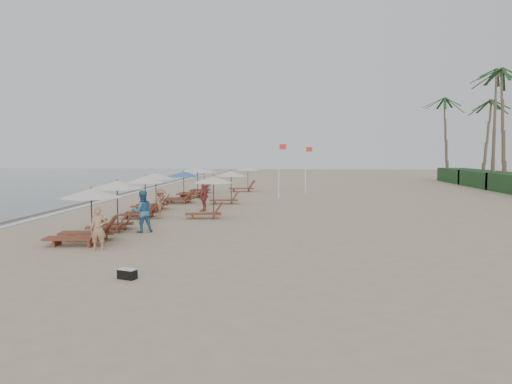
# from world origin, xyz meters

# --- Properties ---
(ground) EXTENTS (160.00, 160.00, 0.00)m
(ground) POSITION_xyz_m (0.00, 0.00, 0.00)
(ground) COLOR tan
(ground) RESTS_ON ground
(wet_sand_band) EXTENTS (3.20, 140.00, 0.01)m
(wet_sand_band) POSITION_xyz_m (-12.50, 10.00, 0.00)
(wet_sand_band) COLOR #6B5E4C
(wet_sand_band) RESTS_ON ground
(foam_line) EXTENTS (0.50, 140.00, 0.02)m
(foam_line) POSITION_xyz_m (-11.20, 10.00, 0.01)
(foam_line) COLOR white
(foam_line) RESTS_ON ground
(lounger_station_0) EXTENTS (2.84, 2.37, 2.12)m
(lounger_station_0) POSITION_xyz_m (-5.64, -2.51, 1.02)
(lounger_station_0) COLOR brown
(lounger_station_0) RESTS_ON ground
(lounger_station_1) EXTENTS (2.54, 2.40, 2.24)m
(lounger_station_1) POSITION_xyz_m (-5.59, 0.47, 1.27)
(lounger_station_1) COLOR brown
(lounger_station_1) RESTS_ON ground
(lounger_station_2) EXTENTS (2.34, 2.05, 2.24)m
(lounger_station_2) POSITION_xyz_m (-5.66, 4.76, 1.14)
(lounger_station_2) COLOR brown
(lounger_station_2) RESTS_ON ground
(lounger_station_3) EXTENTS (2.60, 2.25, 2.25)m
(lounger_station_3) POSITION_xyz_m (-6.14, 8.37, 1.12)
(lounger_station_3) COLOR brown
(lounger_station_3) RESTS_ON ground
(lounger_station_4) EXTENTS (2.70, 2.34, 2.18)m
(lounger_station_4) POSITION_xyz_m (-5.33, 12.36, 1.08)
(lounger_station_4) COLOR brown
(lounger_station_4) RESTS_ON ground
(lounger_station_5) EXTENTS (2.83, 2.39, 2.36)m
(lounger_station_5) POSITION_xyz_m (-5.25, 16.74, 1.12)
(lounger_station_5) COLOR brown
(lounger_station_5) RESTS_ON ground
(lounger_station_6) EXTENTS (2.45, 2.24, 2.10)m
(lounger_station_6) POSITION_xyz_m (-5.37, 20.87, 1.15)
(lounger_station_6) COLOR brown
(lounger_station_6) RESTS_ON ground
(inland_station_0) EXTENTS (2.67, 2.24, 2.22)m
(inland_station_0) POSITION_xyz_m (-2.01, 4.86, 1.40)
(inland_station_0) COLOR brown
(inland_station_0) RESTS_ON ground
(inland_station_1) EXTENTS (2.67, 2.24, 2.22)m
(inland_station_1) POSITION_xyz_m (-1.97, 12.15, 1.40)
(inland_station_1) COLOR brown
(inland_station_1) RESTS_ON ground
(inland_station_2) EXTENTS (2.89, 2.24, 2.22)m
(inland_station_2) POSITION_xyz_m (-1.83, 22.47, 1.28)
(inland_station_2) COLOR brown
(inland_station_2) RESTS_ON ground
(beachgoer_near) EXTENTS (0.64, 0.48, 1.58)m
(beachgoer_near) POSITION_xyz_m (-4.54, -3.89, 0.79)
(beachgoer_near) COLOR #A87F5B
(beachgoer_near) RESTS_ON ground
(beachgoer_mid_a) EXTENTS (1.12, 1.04, 1.85)m
(beachgoer_mid_a) POSITION_xyz_m (-4.17, 0.08, 0.93)
(beachgoer_mid_a) COLOR #306792
(beachgoer_mid_a) RESTS_ON ground
(beachgoer_mid_b) EXTENTS (0.71, 1.09, 1.58)m
(beachgoer_mid_b) POSITION_xyz_m (-4.56, 4.53, 0.79)
(beachgoer_mid_b) COLOR #99644E
(beachgoer_mid_b) RESTS_ON ground
(beachgoer_far_a) EXTENTS (0.65, 1.04, 1.66)m
(beachgoer_far_a) POSITION_xyz_m (-2.84, 7.74, 0.83)
(beachgoer_far_a) COLOR #B14746
(beachgoer_far_a) RESTS_ON ground
(duffel_bag) EXTENTS (0.57, 0.42, 0.29)m
(duffel_bag) POSITION_xyz_m (-2.20, -7.63, 0.15)
(duffel_bag) COLOR black
(duffel_bag) RESTS_ON ground
(flag_pole_near) EXTENTS (0.59, 0.08, 4.32)m
(flag_pole_near) POSITION_xyz_m (1.42, 16.12, 2.40)
(flag_pole_near) COLOR silver
(flag_pole_near) RESTS_ON ground
(flag_pole_far) EXTENTS (0.60, 0.08, 4.15)m
(flag_pole_far) POSITION_xyz_m (3.55, 20.21, 2.31)
(flag_pole_far) COLOR silver
(flag_pole_far) RESTS_ON ground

